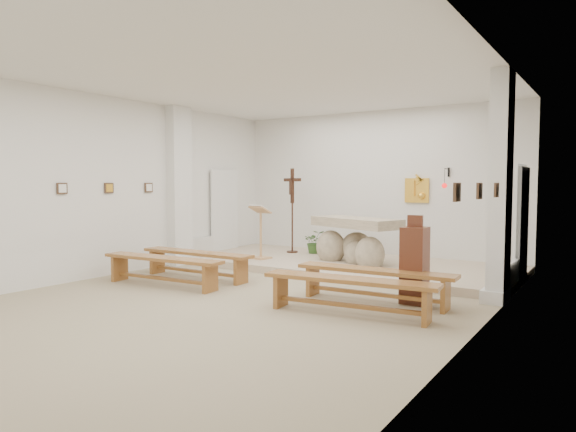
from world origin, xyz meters
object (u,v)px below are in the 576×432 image
Objects in this scene: bench_left_second at (162,264)px; bench_right_second at (349,287)px; altar at (355,244)px; crucifix_stand at (292,204)px; bench_left_front at (197,258)px; bench_right_front at (375,277)px; lectern at (260,232)px; donation_pedestal at (415,265)px.

bench_left_second and bench_right_second have the same top height.
crucifix_stand is at bearing -177.05° from altar.
bench_right_front is (3.65, 0.00, 0.00)m from bench_left_front.
bench_left_front is 0.99× the size of bench_right_second.
altar is 1.80× the size of lectern.
lectern is at bearing -71.65° from crucifix_stand.
bench_right_front is at bearing -149.30° from donation_pedestal.
bench_left_second is at bearing 173.73° from bench_right_second.
crucifix_stand is 0.81× the size of bench_right_second.
bench_right_front is at bearing 83.73° from bench_right_second.
donation_pedestal is 0.54× the size of bench_left_second.
donation_pedestal is 0.63m from bench_right_front.
bench_left_front and bench_right_front have the same top height.
crucifix_stand is at bearing 124.84° from bench_right_second.
bench_right_front and bench_left_second have the same top height.
bench_right_second is at bearing -3.83° from bench_left_second.
crucifix_stand is 0.81× the size of bench_left_second.
lectern reaches higher than altar.
crucifix_stand is at bearing 135.43° from bench_right_front.
altar reaches higher than bench_right_front.
bench_right_second is at bearing -44.87° from altar.
lectern is 4.02m from bench_right_front.
donation_pedestal is at bearing -15.70° from crucifix_stand.
bench_right_second is at bearing -29.93° from lectern.
bench_right_front and bench_right_second have the same top height.
crucifix_stand reaches higher than altar.
bench_left_front is at bearing -109.11° from altar.
bench_right_front is (-0.51, -0.30, -0.20)m from donation_pedestal.
lectern is 0.59× the size of crucifix_stand.
donation_pedestal is at bearing 60.25° from bench_right_second.
lectern reaches higher than donation_pedestal.
altar is 2.09m from lectern.
altar is at bearing 54.48° from bench_left_second.
lectern is 4.50m from bench_right_second.
donation_pedestal is 4.33m from bench_left_second.
donation_pedestal is 0.54× the size of bench_right_second.
altar is 3.99m from bench_left_second.
lectern is 0.48× the size of bench_right_front.
lectern is 4.35m from donation_pedestal.
altar is 1.07× the size of crucifix_stand.
bench_left_second is (-2.10, -3.40, -0.16)m from altar.
bench_left_front is 1.00× the size of bench_right_front.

